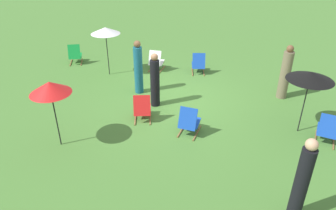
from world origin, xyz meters
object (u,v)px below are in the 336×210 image
(deckchair_2, at_px, (156,61))
(deckchair_6, at_px, (142,109))
(deckchair_3, at_px, (189,122))
(person_2, at_px, (138,68))
(deckchair_7, at_px, (75,55))
(person_0, at_px, (285,74))
(person_1, at_px, (155,81))
(umbrella_0, at_px, (311,76))
(deckchair_4, at_px, (198,64))
(umbrella_2, at_px, (105,31))
(deckchair_9, at_px, (328,129))
(person_3, at_px, (302,182))
(umbrella_1, at_px, (50,88))

(deckchair_2, distance_m, deckchair_6, 3.77)
(deckchair_3, xyz_separation_m, person_2, (1.92, -2.26, 0.51))
(deckchair_2, xyz_separation_m, deckchair_6, (-0.29, 3.76, 0.00))
(deckchair_7, height_order, person_0, person_0)
(person_1, bearing_deg, deckchair_6, -25.79)
(deckchair_3, bearing_deg, deckchair_6, -7.95)
(umbrella_0, distance_m, person_2, 5.26)
(deckchair_7, height_order, person_1, person_1)
(deckchair_3, relative_size, deckchair_7, 0.97)
(deckchair_3, xyz_separation_m, person_1, (1.20, -1.45, 0.45))
(person_2, bearing_deg, deckchair_3, -36.02)
(deckchair_7, bearing_deg, person_2, 128.64)
(deckchair_4, bearing_deg, deckchair_3, 83.31)
(deckchair_6, xyz_separation_m, umbrella_2, (2.01, -3.07, 1.34))
(person_1, bearing_deg, deckchair_3, 26.34)
(deckchair_2, relative_size, deckchair_9, 0.96)
(deckchair_2, xyz_separation_m, person_2, (0.22, 2.01, 0.51))
(deckchair_4, height_order, umbrella_2, umbrella_2)
(person_0, height_order, person_2, person_2)
(deckchair_6, xyz_separation_m, deckchair_9, (-5.00, 0.35, 0.00))
(person_1, bearing_deg, person_0, 92.48)
(deckchair_2, height_order, person_2, person_2)
(deckchair_2, height_order, deckchair_6, same)
(umbrella_0, bearing_deg, deckchair_6, 0.78)
(person_0, bearing_deg, deckchair_7, 31.93)
(deckchair_6, distance_m, person_3, 4.84)
(person_1, xyz_separation_m, person_2, (0.72, -0.82, 0.06))
(deckchair_3, height_order, person_3, person_3)
(deckchair_2, relative_size, person_0, 0.46)
(deckchair_4, distance_m, person_3, 7.21)
(person_1, distance_m, person_3, 5.32)
(deckchair_7, distance_m, deckchair_9, 9.76)
(deckchair_2, xyz_separation_m, person_0, (-4.56, 1.67, 0.48))
(deckchair_4, relative_size, deckchair_9, 0.96)
(deckchair_4, xyz_separation_m, deckchair_9, (-3.62, 4.06, 0.00))
(deckchair_6, xyz_separation_m, umbrella_1, (1.84, 1.52, 1.27))
(deckchair_7, bearing_deg, deckchair_4, 160.19)
(person_3, bearing_deg, deckchair_2, 147.98)
(umbrella_1, distance_m, person_0, 7.14)
(deckchair_7, bearing_deg, deckchair_3, 122.09)
(deckchair_3, relative_size, umbrella_0, 0.47)
(umbrella_2, height_order, person_2, umbrella_2)
(deckchair_6, relative_size, person_3, 0.45)
(person_0, xyz_separation_m, person_3, (0.59, 5.19, 0.05))
(umbrella_2, bearing_deg, person_1, 136.03)
(deckchair_9, distance_m, person_0, 2.60)
(umbrella_0, bearing_deg, person_3, 77.08)
(deckchair_4, xyz_separation_m, person_3, (-2.30, 6.81, 0.53))
(deckchair_6, distance_m, person_0, 4.78)
(umbrella_1, bearing_deg, person_3, 164.12)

